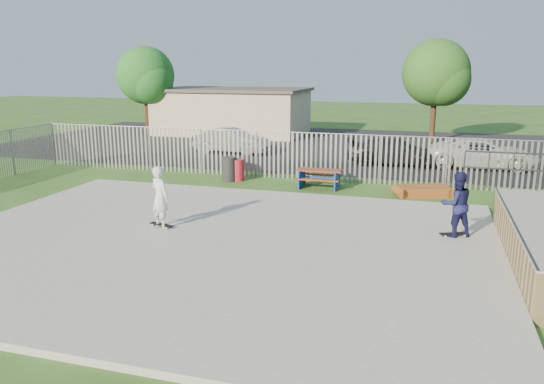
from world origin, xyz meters
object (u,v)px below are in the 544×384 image
(skater_navy, at_px, (456,204))
(skater_white, at_px, (160,197))
(tree_mid, at_px, (436,73))
(car_silver, at_px, (231,141))
(trash_bin_grey, at_px, (229,169))
(tree_left, at_px, (146,76))
(car_dark, at_px, (395,151))
(picnic_table, at_px, (319,178))
(funbox, at_px, (423,191))
(trash_bin_red, at_px, (238,170))
(car_white, at_px, (483,153))

(skater_navy, height_order, skater_white, same)
(tree_mid, bearing_deg, car_silver, -142.71)
(trash_bin_grey, bearing_deg, tree_left, 130.66)
(trash_bin_grey, distance_m, skater_white, 7.17)
(car_dark, distance_m, tree_mid, 9.92)
(tree_left, xyz_separation_m, tree_mid, (19.06, 2.01, 0.22))
(car_silver, height_order, tree_left, tree_left)
(car_silver, distance_m, tree_left, 10.95)
(tree_mid, bearing_deg, skater_navy, -88.10)
(car_silver, relative_size, tree_mid, 0.65)
(picnic_table, relative_size, funbox, 0.86)
(funbox, relative_size, tree_left, 0.33)
(funbox, distance_m, car_dark, 6.38)
(picnic_table, bearing_deg, car_silver, 131.30)
(picnic_table, bearing_deg, trash_bin_grey, 177.25)
(car_silver, relative_size, skater_navy, 2.32)
(tree_left, bearing_deg, skater_white, -59.74)
(trash_bin_grey, bearing_deg, car_silver, 110.14)
(trash_bin_red, bearing_deg, picnic_table, -4.22)
(skater_navy, bearing_deg, funbox, -104.59)
(picnic_table, distance_m, car_silver, 9.36)
(car_white, bearing_deg, picnic_table, 133.47)
(car_dark, bearing_deg, car_silver, 81.17)
(picnic_table, bearing_deg, tree_mid, 72.93)
(funbox, relative_size, skater_navy, 1.12)
(tree_left, relative_size, tree_mid, 0.95)
(car_white, bearing_deg, skater_white, 143.56)
(skater_navy, bearing_deg, trash_bin_red, -58.82)
(funbox, xyz_separation_m, tree_left, (-18.84, 13.26, 3.89))
(funbox, xyz_separation_m, trash_bin_grey, (-7.84, 0.45, 0.32))
(car_silver, xyz_separation_m, tree_left, (-8.51, 6.02, 3.36))
(car_white, xyz_separation_m, tree_mid, (-2.33, 8.70, 3.58))
(car_silver, height_order, skater_navy, skater_navy)
(car_white, height_order, tree_mid, tree_mid)
(tree_left, height_order, skater_navy, tree_left)
(picnic_table, xyz_separation_m, tree_mid, (4.21, 14.92, 3.92))
(trash_bin_grey, height_order, tree_mid, tree_mid)
(car_silver, xyz_separation_m, skater_white, (3.12, -13.92, 0.34))
(trash_bin_red, bearing_deg, skater_navy, -34.36)
(car_dark, height_order, tree_mid, tree_mid)
(trash_bin_red, height_order, car_dark, car_dark)
(funbox, relative_size, tree_mid, 0.32)
(car_silver, xyz_separation_m, tree_mid, (10.55, 8.03, 3.58))
(picnic_table, height_order, car_white, car_white)
(car_silver, bearing_deg, tree_mid, -50.46)
(car_white, distance_m, tree_left, 22.66)
(trash_bin_red, bearing_deg, tree_left, 131.80)
(picnic_table, relative_size, skater_navy, 0.97)
(trash_bin_grey, relative_size, tree_left, 0.17)
(car_silver, bearing_deg, car_white, -90.74)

